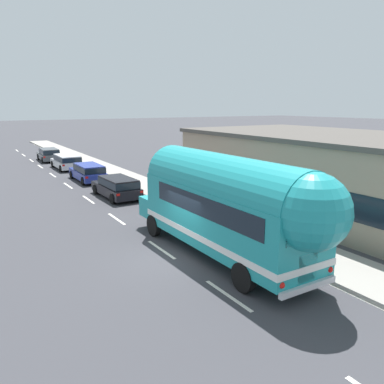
# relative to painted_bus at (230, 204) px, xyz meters

# --- Properties ---
(ground_plane) EXTENTS (300.00, 300.00, 0.00)m
(ground_plane) POSITION_rel_painted_bus_xyz_m (-1.73, 1.33, -2.30)
(ground_plane) COLOR #38383D
(lane_markings) EXTENTS (3.57, 80.00, 0.01)m
(lane_markings) POSITION_rel_painted_bus_xyz_m (0.69, 14.00, -2.30)
(lane_markings) COLOR silver
(lane_markings) RESTS_ON ground
(sidewalk_slab) EXTENTS (2.76, 90.00, 0.15)m
(sidewalk_slab) POSITION_rel_painted_bus_xyz_m (3.09, 11.33, -2.23)
(sidewalk_slab) COLOR gray
(sidewalk_slab) RESTS_ON ground
(roadside_building) EXTENTS (9.84, 18.55, 4.34)m
(roadside_building) POSITION_rel_painted_bus_xyz_m (9.97, 3.49, -0.13)
(roadside_building) COLOR gray
(roadside_building) RESTS_ON ground
(painted_bus) EXTENTS (2.67, 11.06, 4.12)m
(painted_bus) POSITION_rel_painted_bus_xyz_m (0.00, 0.00, 0.00)
(painted_bus) COLOR teal
(painted_bus) RESTS_ON ground
(car_lead) EXTENTS (1.99, 4.64, 1.37)m
(car_lead) POSITION_rel_painted_bus_xyz_m (0.06, 12.23, -1.52)
(car_lead) COLOR black
(car_lead) RESTS_ON ground
(car_second) EXTENTS (1.93, 4.73, 1.37)m
(car_second) POSITION_rel_painted_bus_xyz_m (0.14, 18.83, -1.52)
(car_second) COLOR navy
(car_second) RESTS_ON ground
(car_third) EXTENTS (2.06, 4.70, 1.37)m
(car_third) POSITION_rel_painted_bus_xyz_m (0.15, 25.69, -1.51)
(car_third) COLOR silver
(car_third) RESTS_ON ground
(car_fourth) EXTENTS (2.02, 4.49, 1.37)m
(car_fourth) POSITION_rel_painted_bus_xyz_m (-0.15, 32.17, -1.52)
(car_fourth) COLOR #474C51
(car_fourth) RESTS_ON ground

